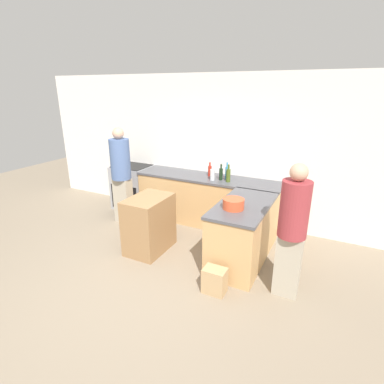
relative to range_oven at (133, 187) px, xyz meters
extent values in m
plane|color=gray|center=(1.73, -2.16, -0.46)|extent=(14.00, 14.00, 0.00)
cube|color=white|center=(1.73, 0.34, 0.89)|extent=(8.00, 0.06, 2.70)
cube|color=tan|center=(1.73, -0.01, -0.02)|extent=(2.66, 0.64, 0.87)
cube|color=#4C4C51|center=(1.73, -0.01, 0.43)|extent=(2.69, 0.67, 0.04)
cube|color=tan|center=(2.73, -1.00, -0.02)|extent=(0.66, 1.34, 0.87)
cube|color=#4C4C51|center=(2.73, -1.00, 0.43)|extent=(0.69, 1.37, 0.04)
cube|color=#99999E|center=(0.00, 0.00, 0.00)|extent=(0.76, 0.63, 0.91)
cube|color=black|center=(0.00, -0.31, -0.14)|extent=(0.64, 0.01, 0.51)
cube|color=black|center=(0.00, 0.00, 0.46)|extent=(0.70, 0.58, 0.01)
cube|color=#997047|center=(1.33, -1.33, -0.02)|extent=(0.53, 0.77, 0.88)
cylinder|color=#DB512D|center=(2.65, -1.24, 0.52)|extent=(0.29, 0.29, 0.14)
cylinder|color=black|center=(2.00, -0.07, 0.55)|extent=(0.06, 0.06, 0.20)
cylinder|color=black|center=(2.00, -0.07, 0.69)|extent=(0.03, 0.03, 0.08)
cylinder|color=silver|center=(1.88, -0.15, 0.55)|extent=(0.08, 0.08, 0.19)
cylinder|color=silver|center=(1.88, -0.15, 0.68)|extent=(0.04, 0.04, 0.07)
cylinder|color=red|center=(1.73, 0.06, 0.54)|extent=(0.06, 0.06, 0.18)
cylinder|color=red|center=(1.73, 0.06, 0.67)|extent=(0.03, 0.03, 0.07)
cylinder|color=#475B1E|center=(2.16, -0.12, 0.56)|extent=(0.07, 0.07, 0.22)
cylinder|color=#475B1E|center=(2.16, -0.12, 0.71)|extent=(0.03, 0.03, 0.09)
cylinder|color=#338CBF|center=(2.08, 0.02, 0.56)|extent=(0.06, 0.06, 0.22)
cylinder|color=#338CBF|center=(2.08, 0.02, 0.71)|extent=(0.03, 0.03, 0.09)
cube|color=#ADA38E|center=(0.28, -0.66, -0.03)|extent=(0.32, 0.20, 0.86)
cylinder|color=#4C6699|center=(0.28, -0.66, 0.76)|extent=(0.36, 0.36, 0.73)
sphere|color=tan|center=(0.28, -0.66, 1.23)|extent=(0.20, 0.20, 0.20)
cube|color=#ADA38E|center=(3.45, -1.48, -0.06)|extent=(0.30, 0.18, 0.80)
cylinder|color=#993338|center=(3.45, -1.48, 0.68)|extent=(0.33, 0.33, 0.67)
sphere|color=tan|center=(3.45, -1.48, 1.12)|extent=(0.20, 0.20, 0.20)
cube|color=tan|center=(2.66, -1.85, -0.29)|extent=(0.28, 0.21, 0.33)
camera|label=1|loc=(3.83, -4.80, 1.98)|focal=28.00mm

